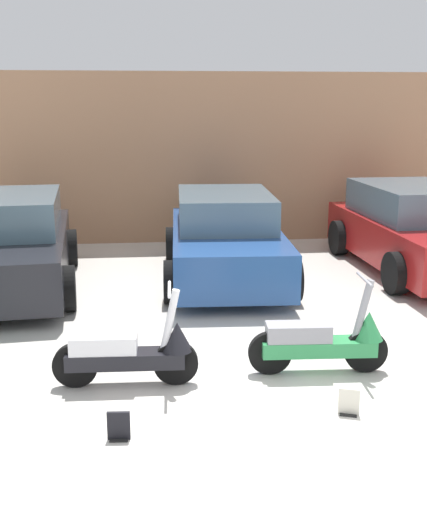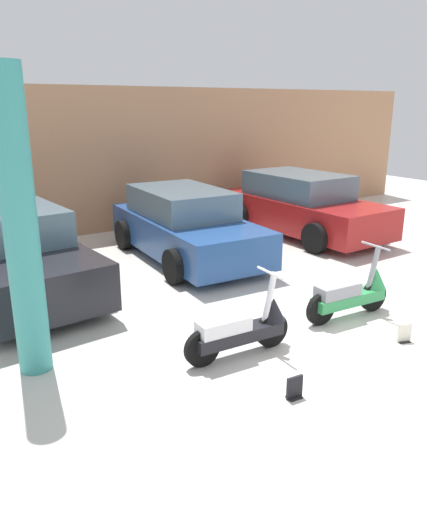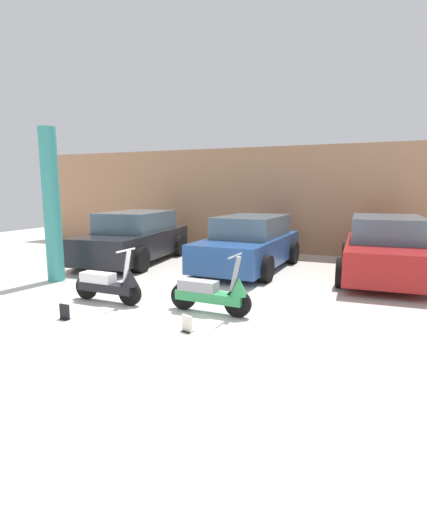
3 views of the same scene
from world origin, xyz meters
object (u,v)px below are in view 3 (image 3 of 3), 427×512
Objects in this scene: scooter_front_right at (213,292)px; car_rear_center at (249,244)px; placard_near_right_scooter at (187,325)px; support_column_side at (52,206)px; placard_near_left_scooter at (65,313)px; scooter_front_left at (110,283)px; car_rear_right at (386,249)px; car_rear_left at (134,238)px.

scooter_front_right is 4.08m from car_rear_center.
scooter_front_right is 1.01m from placard_near_right_scooter.
support_column_side is at bearing -48.29° from car_rear_center.
support_column_side reaches higher than placard_near_left_scooter.
scooter_front_left is 1.14m from placard_near_left_scooter.
scooter_front_right is at bearing -11.93° from support_column_side.
scooter_front_right is 5.08m from car_rear_right.
support_column_side reaches higher than scooter_front_left.
car_rear_left is 5.39m from placard_near_left_scooter.
support_column_side is (-0.30, -2.85, 1.05)m from car_rear_left.
car_rear_right reaches higher than car_rear_center.
support_column_side is (-3.79, -3.09, 1.07)m from car_rear_center.
car_rear_right reaches higher than scooter_front_right.
scooter_front_left is 2.23m from placard_near_right_scooter.
placard_near_left_scooter is at bearing -147.69° from scooter_front_right.
car_rear_center is (-0.60, 4.02, 0.30)m from scooter_front_right.
car_rear_right is at bearing 96.14° from car_rear_center.
car_rear_left is 6.89m from car_rear_right.
support_column_side is at bearing 170.92° from scooter_front_right.
scooter_front_left is 5.80× the size of placard_near_left_scooter.
placard_near_right_scooter is at bearing -30.24° from car_rear_right.
placard_near_left_scooter is 3.50m from support_column_side.
scooter_front_left is 4.39m from car_rear_left.
car_rear_center reaches higher than scooter_front_right.
car_rear_left is 1.01× the size of car_rear_right.
placard_near_left_scooter is (-4.95, -5.46, -0.59)m from car_rear_right.
car_rear_right is 1.26× the size of support_column_side.
car_rear_left reaches higher than scooter_front_left.
scooter_front_right reaches higher than scooter_front_left.
placard_near_left_scooter is (1.92, -5.00, -0.59)m from car_rear_left.
car_rear_center is (3.49, 0.25, -0.02)m from car_rear_left.
scooter_front_right is (2.07, 0.11, 0.00)m from scooter_front_left.
placard_near_right_scooter is (-0.03, -0.98, -0.26)m from scooter_front_right.
placard_near_left_scooter is (-1.57, -5.25, -0.56)m from car_rear_center.
placard_near_left_scooter is at bearing -14.19° from car_rear_center.
support_column_side reaches higher than car_rear_center.
placard_near_left_scooter is at bearing -173.46° from placard_near_right_scooter.
car_rear_center reaches higher than placard_near_right_scooter.
scooter_front_left is at bearing 22.06° from car_rear_left.
support_column_side is (-2.22, 2.15, 1.64)m from placard_near_left_scooter.
scooter_front_right is 0.44× the size of support_column_side.
car_rear_left is at bearing 83.98° from support_column_side.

